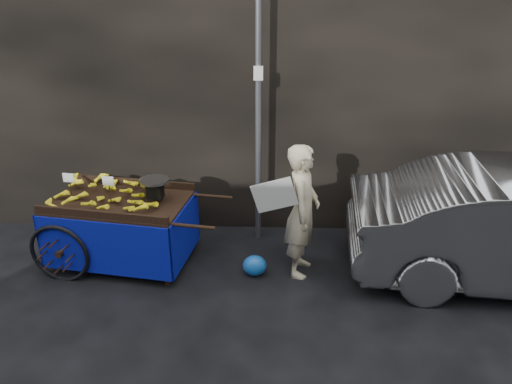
{
  "coord_description": "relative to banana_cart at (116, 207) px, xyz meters",
  "views": [
    {
      "loc": [
        0.47,
        -5.13,
        3.62
      ],
      "look_at": [
        0.29,
        0.5,
        1.08
      ],
      "focal_mm": 35.0,
      "sensor_mm": 36.0,
      "label": 1
    }
  ],
  "objects": [
    {
      "name": "ground",
      "position": [
        1.53,
        -0.61,
        -0.8
      ],
      "size": [
        80.0,
        80.0,
        0.0
      ],
      "primitive_type": "plane",
      "color": "black",
      "rests_on": "ground"
    },
    {
      "name": "building_wall",
      "position": [
        1.92,
        1.99,
        1.7
      ],
      "size": [
        13.5,
        2.0,
        5.0
      ],
      "color": "black",
      "rests_on": "ground"
    },
    {
      "name": "street_pole",
      "position": [
        1.83,
        0.69,
        1.21
      ],
      "size": [
        0.12,
        0.1,
        4.0
      ],
      "color": "slate",
      "rests_on": "ground"
    },
    {
      "name": "banana_cart",
      "position": [
        0.0,
        0.0,
        0.0
      ],
      "size": [
        2.52,
        1.45,
        1.3
      ],
      "rotation": [
        0.0,
        0.0,
        -0.16
      ],
      "color": "black",
      "rests_on": "ground"
    },
    {
      "name": "vendor",
      "position": [
        2.4,
        -0.19,
        0.07
      ],
      "size": [
        0.91,
        0.7,
        1.74
      ],
      "rotation": [
        0.0,
        0.0,
        1.39
      ],
      "color": "#C3B491",
      "rests_on": "ground"
    },
    {
      "name": "plastic_bag",
      "position": [
        1.81,
        -0.31,
        -0.66
      ],
      "size": [
        0.31,
        0.24,
        0.28
      ],
      "primitive_type": "ellipsoid",
      "color": "blue",
      "rests_on": "ground"
    }
  ]
}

